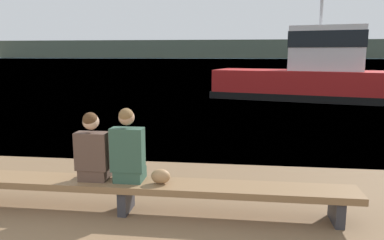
# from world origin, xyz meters

# --- Properties ---
(water_surface) EXTENTS (240.00, 240.00, 0.00)m
(water_surface) POSITION_xyz_m (0.00, 124.98, 0.00)
(water_surface) COLOR teal
(water_surface) RESTS_ON ground
(far_shoreline) EXTENTS (600.00, 12.00, 8.61)m
(far_shoreline) POSITION_xyz_m (0.00, 184.94, 4.31)
(far_shoreline) COLOR #424738
(far_shoreline) RESTS_ON ground
(bench_main) EXTENTS (6.29, 0.53, 0.44)m
(bench_main) POSITION_xyz_m (0.35, 2.54, 0.36)
(bench_main) COLOR brown
(bench_main) RESTS_ON ground
(person_left) EXTENTS (0.45, 0.39, 0.97)m
(person_left) POSITION_xyz_m (-0.10, 2.53, 0.87)
(person_left) COLOR #4C382D
(person_left) RESTS_ON bench_main
(person_right) EXTENTS (0.45, 0.38, 1.04)m
(person_right) POSITION_xyz_m (0.40, 2.53, 0.89)
(person_right) COLOR #2D4C3D
(person_right) RESTS_ON bench_main
(shopping_bag) EXTENTS (0.27, 0.16, 0.20)m
(shopping_bag) POSITION_xyz_m (0.86, 2.51, 0.54)
(shopping_bag) COLOR #9E754C
(shopping_bag) RESTS_ON bench_main
(tugboat_red) EXTENTS (10.01, 5.09, 6.27)m
(tugboat_red) POSITION_xyz_m (5.55, 16.17, 1.09)
(tugboat_red) COLOR #A81919
(tugboat_red) RESTS_ON water_surface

